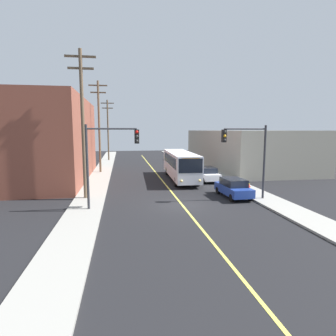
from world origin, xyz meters
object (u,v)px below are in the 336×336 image
(parked_car_red, at_px, (190,166))
(fire_hydrant, at_px, (248,187))
(parked_car_blue, at_px, (233,188))
(parked_car_white, at_px, (207,174))
(traffic_signal_right_corner, at_px, (247,148))
(utility_pole_near, at_px, (83,119))
(utility_pole_mid, at_px, (99,123))
(traffic_signal_left_corner, at_px, (109,151))
(utility_pole_far, at_px, (108,127))
(city_bus, at_px, (180,164))

(parked_car_red, relative_size, fire_hydrant, 5.28)
(parked_car_red, bearing_deg, parked_car_blue, -89.40)
(parked_car_blue, bearing_deg, parked_car_white, 89.47)
(parked_car_red, distance_m, traffic_signal_right_corner, 17.08)
(utility_pole_near, bearing_deg, fire_hydrant, 0.26)
(parked_car_red, height_order, utility_pole_mid, utility_pole_mid)
(parked_car_white, relative_size, traffic_signal_left_corner, 0.74)
(parked_car_red, height_order, utility_pole_far, utility_pole_far)
(utility_pole_far, bearing_deg, utility_pole_near, -91.08)
(parked_car_blue, relative_size, parked_car_red, 1.01)
(utility_pole_near, distance_m, traffic_signal_left_corner, 4.76)
(traffic_signal_right_corner, height_order, fire_hydrant, traffic_signal_right_corner)
(parked_car_blue, bearing_deg, parked_car_red, 90.60)
(utility_pole_near, bearing_deg, parked_car_red, 49.00)
(fire_hydrant, bearing_deg, utility_pole_mid, 133.62)
(parked_car_red, bearing_deg, fire_hydrant, -81.53)
(utility_pole_mid, bearing_deg, parked_car_white, -33.85)
(parked_car_white, xyz_separation_m, traffic_signal_right_corner, (0.43, -9.25, 3.46))
(utility_pole_mid, xyz_separation_m, traffic_signal_right_corner, (12.83, -17.57, -2.38))
(fire_hydrant, bearing_deg, parked_car_white, 105.69)
(utility_pole_far, xyz_separation_m, traffic_signal_left_corner, (1.59, -34.46, -1.97))
(traffic_signal_left_corner, xyz_separation_m, traffic_signal_right_corner, (10.82, 1.00, 0.00))
(parked_car_blue, xyz_separation_m, utility_pole_far, (-11.91, 32.12, 5.43))
(parked_car_blue, height_order, traffic_signal_left_corner, traffic_signal_left_corner)
(parked_car_white, bearing_deg, traffic_signal_left_corner, -135.39)
(parked_car_white, height_order, traffic_signal_left_corner, traffic_signal_left_corner)
(parked_car_red, xyz_separation_m, utility_pole_near, (-12.33, -14.19, 5.81))
(parked_car_blue, bearing_deg, traffic_signal_left_corner, -167.20)
(parked_car_red, relative_size, utility_pole_far, 0.40)
(utility_pole_mid, xyz_separation_m, fire_hydrant, (14.27, -14.98, -6.10))
(utility_pole_near, height_order, utility_pole_mid, utility_pole_mid)
(city_bus, height_order, parked_car_white, city_bus)
(traffic_signal_right_corner, xyz_separation_m, fire_hydrant, (1.44, 2.59, -3.72))
(utility_pole_far, bearing_deg, traffic_signal_right_corner, -69.64)
(parked_car_blue, distance_m, utility_pole_mid, 21.20)
(parked_car_blue, relative_size, traffic_signal_left_corner, 0.74)
(city_bus, relative_size, fire_hydrant, 14.56)
(utility_pole_mid, distance_m, traffic_signal_right_corner, 21.88)
(parked_car_red, distance_m, fire_hydrant, 14.28)
(parked_car_red, bearing_deg, utility_pole_mid, 175.98)
(parked_car_red, xyz_separation_m, traffic_signal_right_corner, (0.66, -16.71, 3.46))
(traffic_signal_right_corner, relative_size, fire_hydrant, 7.14)
(traffic_signal_left_corner, height_order, fire_hydrant, traffic_signal_left_corner)
(city_bus, xyz_separation_m, parked_car_red, (2.55, 5.88, -0.98))
(parked_car_blue, bearing_deg, utility_pole_near, 174.60)
(parked_car_blue, xyz_separation_m, parked_car_white, (0.07, 7.90, 0.00))
(parked_car_white, distance_m, traffic_signal_right_corner, 9.88)
(city_bus, relative_size, utility_pole_near, 1.02)
(city_bus, xyz_separation_m, fire_hydrant, (4.65, -8.24, -1.23))
(traffic_signal_left_corner, distance_m, fire_hydrant, 13.31)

